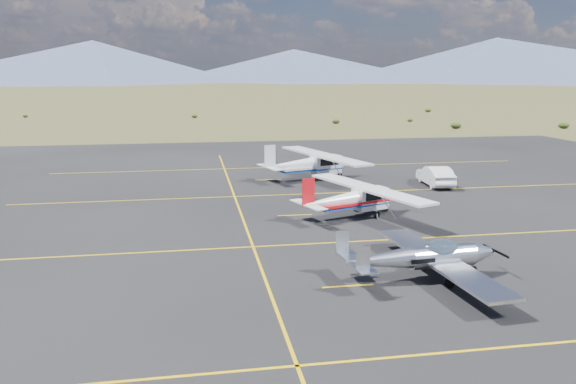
{
  "coord_description": "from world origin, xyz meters",
  "views": [
    {
      "loc": [
        -8.66,
        -22.88,
        7.93
      ],
      "look_at": [
        -3.59,
        6.44,
        1.6
      ],
      "focal_mm": 35.0,
      "sensor_mm": 36.0,
      "label": 1
    }
  ],
  "objects_px": {
    "aircraft_plain": "(311,163)",
    "aircraft_low_wing": "(425,257)",
    "aircraft_cessna": "(354,198)",
    "sedan": "(435,176)"
  },
  "relations": [
    {
      "from": "aircraft_plain",
      "to": "aircraft_cessna",
      "type": "bearing_deg",
      "value": -107.33
    },
    {
      "from": "aircraft_plain",
      "to": "sedan",
      "type": "height_order",
      "value": "aircraft_plain"
    },
    {
      "from": "aircraft_plain",
      "to": "aircraft_low_wing",
      "type": "bearing_deg",
      "value": -107.35
    },
    {
      "from": "aircraft_low_wing",
      "to": "aircraft_cessna",
      "type": "distance_m",
      "value": 9.83
    },
    {
      "from": "aircraft_low_wing",
      "to": "aircraft_plain",
      "type": "bearing_deg",
      "value": 85.17
    },
    {
      "from": "aircraft_low_wing",
      "to": "aircraft_cessna",
      "type": "xyz_separation_m",
      "value": [
        0.01,
        9.83,
        0.2
      ]
    },
    {
      "from": "aircraft_low_wing",
      "to": "aircraft_cessna",
      "type": "height_order",
      "value": "aircraft_cessna"
    },
    {
      "from": "aircraft_low_wing",
      "to": "sedan",
      "type": "distance_m",
      "value": 19.4
    },
    {
      "from": "aircraft_cessna",
      "to": "aircraft_plain",
      "type": "relative_size",
      "value": 0.87
    },
    {
      "from": "aircraft_low_wing",
      "to": "sedan",
      "type": "xyz_separation_m",
      "value": [
        8.33,
        17.52,
        -0.18
      ]
    }
  ]
}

